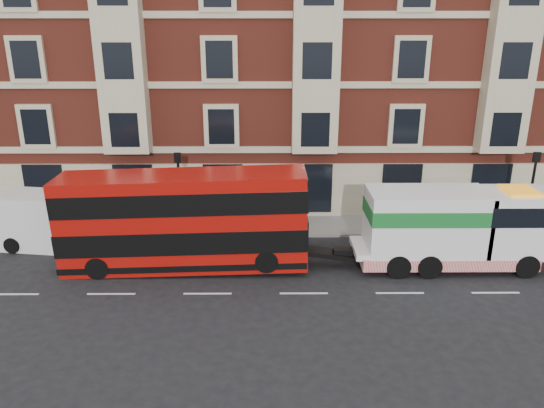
{
  "coord_description": "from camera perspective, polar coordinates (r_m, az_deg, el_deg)",
  "views": [
    {
      "loc": [
        -1.45,
        -19.55,
        10.76
      ],
      "look_at": [
        -1.3,
        4.0,
        2.55
      ],
      "focal_mm": 35.0,
      "sensor_mm": 36.0,
      "label": 1
    }
  ],
  "objects": [
    {
      "name": "ground",
      "position": [
        22.36,
        3.44,
        -9.58
      ],
      "size": [
        120.0,
        120.0,
        0.0
      ],
      "primitive_type": "plane",
      "color": "black",
      "rests_on": "ground"
    },
    {
      "name": "lamp_post_west",
      "position": [
        27.37,
        -9.93,
        1.75
      ],
      "size": [
        0.35,
        0.15,
        4.35
      ],
      "color": "black",
      "rests_on": "sidewalk"
    },
    {
      "name": "double_decker_bus",
      "position": [
        23.93,
        -9.49,
        -1.64
      ],
      "size": [
        10.94,
        2.51,
        4.43
      ],
      "color": "#A60E09",
      "rests_on": "ground"
    },
    {
      "name": "sidewalk",
      "position": [
        29.12,
        2.51,
        -2.33
      ],
      "size": [
        90.0,
        3.0,
        0.15
      ],
      "primitive_type": "cube",
      "color": "slate",
      "rests_on": "ground"
    },
    {
      "name": "pedestrian",
      "position": [
        30.66,
        -18.27,
        -0.4
      ],
      "size": [
        0.71,
        0.6,
        1.64
      ],
      "primitive_type": "imported",
      "rotation": [
        0.0,
        0.0,
        -0.42
      ],
      "color": "black",
      "rests_on": "sidewalk"
    },
    {
      "name": "tow_truck",
      "position": [
        25.16,
        18.83,
        -2.39
      ],
      "size": [
        8.76,
        2.59,
        3.65
      ],
      "color": "white",
      "rests_on": "ground"
    },
    {
      "name": "box_van",
      "position": [
        28.3,
        -22.49,
        -1.73
      ],
      "size": [
        5.5,
        2.81,
        2.74
      ],
      "rotation": [
        0.0,
        0.0,
        -0.14
      ],
      "color": "white",
      "rests_on": "ground"
    },
    {
      "name": "victorian_terrace",
      "position": [
        34.61,
        3.01,
        18.05
      ],
      "size": [
        45.0,
        12.0,
        20.4
      ],
      "color": "maroon",
      "rests_on": "ground"
    },
    {
      "name": "lamp_post_east",
      "position": [
        30.15,
        26.15,
        1.66
      ],
      "size": [
        0.35,
        0.15,
        4.35
      ],
      "color": "black",
      "rests_on": "sidewalk"
    }
  ]
}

